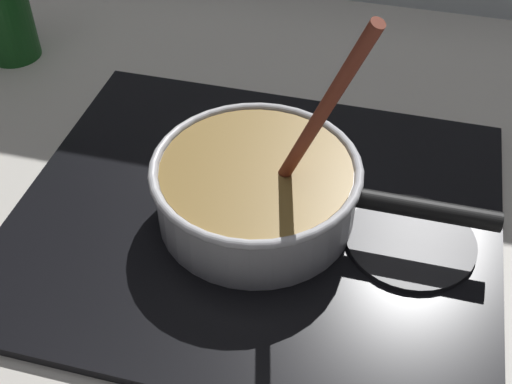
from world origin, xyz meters
TOP-DOWN VIEW (x-y plane):
  - ground at (0.00, 0.00)m, footprint 2.40×1.60m
  - hob_plate at (0.06, 0.21)m, footprint 0.56×0.48m
  - burner_ring at (0.06, 0.21)m, footprint 0.20×0.20m
  - spare_burner at (0.24, 0.21)m, footprint 0.15×0.15m
  - cooking_pan at (0.06, 0.21)m, footprint 0.38×0.24m

SIDE VIEW (x-z plane):
  - ground at x=0.00m, z-range -0.04..0.00m
  - hob_plate at x=0.06m, z-range 0.00..0.01m
  - spare_burner at x=0.24m, z-range 0.01..0.02m
  - burner_ring at x=0.06m, z-range 0.01..0.02m
  - cooking_pan at x=0.06m, z-range -0.09..0.20m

